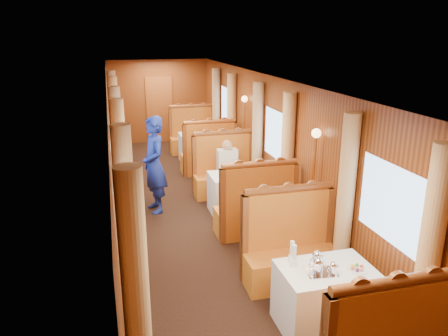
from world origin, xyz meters
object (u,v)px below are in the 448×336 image
object	(u,v)px
tea_tray	(321,272)
banquette_far_aft	(193,137)
fruit_plate	(357,269)
teapot_left	(318,268)
teapot_right	(333,270)
passenger	(227,163)
banquette_near_aft	(290,252)
banquette_far_fwd	(209,156)
banquette_mid_fwd	(255,211)
rose_vase_far	(199,127)
table_near	(325,298)
teapot_back	(317,260)
table_far	(200,148)
rose_vase_mid	(239,165)
table_mid	(238,193)
banquette_mid_aft	(224,175)
steward	(154,165)

from	to	relation	value
tea_tray	banquette_far_aft	bearing A→B (deg)	89.22
banquette_far_aft	fruit_plate	xyz separation A→B (m)	(0.30, -8.13, 0.35)
teapot_left	fruit_plate	distance (m)	0.46
teapot_right	passenger	world-z (taller)	passenger
banquette_near_aft	banquette_far_fwd	xyz separation A→B (m)	(0.00, 4.97, 0.00)
banquette_far_fwd	teapot_left	xyz separation A→B (m)	(-0.16, -6.06, 0.40)
banquette_mid_fwd	rose_vase_far	xyz separation A→B (m)	(-0.03, 4.52, 0.50)
table_near	teapot_back	bearing A→B (deg)	137.02
banquette_far_fwd	passenger	bearing A→B (deg)	-90.00
table_far	banquette_far_fwd	size ratio (longest dim) A/B	0.78
table_far	fruit_plate	world-z (taller)	fruit_plate
tea_tray	rose_vase_mid	size ratio (longest dim) A/B	0.94
table_mid	banquette_mid_aft	size ratio (longest dim) A/B	0.78
banquette_far_fwd	table_far	bearing A→B (deg)	90.00
banquette_mid_fwd	fruit_plate	world-z (taller)	banquette_mid_fwd
passenger	banquette_far_fwd	bearing A→B (deg)	90.00
tea_tray	rose_vase_far	world-z (taller)	rose_vase_far
banquette_far_fwd	steward	size ratio (longest dim) A/B	0.73
banquette_far_fwd	banquette_far_aft	world-z (taller)	same
passenger	table_near	bearing A→B (deg)	-90.00
banquette_far_aft	passenger	xyz separation A→B (m)	(-0.00, -3.74, 0.32)
table_mid	teapot_left	distance (m)	3.61
table_near	banquette_near_aft	bearing A→B (deg)	90.00
table_far	tea_tray	world-z (taller)	tea_tray
steward	passenger	size ratio (longest dim) A/B	2.41
banquette_far_fwd	fruit_plate	xyz separation A→B (m)	(0.30, -6.10, 0.35)
rose_vase_mid	rose_vase_far	world-z (taller)	same
banquette_near_aft	table_mid	world-z (taller)	banquette_near_aft
banquette_near_aft	fruit_plate	bearing A→B (deg)	-74.98
banquette_mid_aft	table_far	size ratio (longest dim) A/B	1.28
table_near	teapot_right	bearing A→B (deg)	-90.56
table_mid	teapot_right	xyz separation A→B (m)	(-0.00, -3.63, 0.43)
banquette_mid_aft	teapot_back	world-z (taller)	banquette_mid_aft
teapot_left	teapot_right	distance (m)	0.17
banquette_far_fwd	teapot_left	world-z (taller)	banquette_far_fwd
banquette_mid_aft	steward	size ratio (longest dim) A/B	0.73
table_near	banquette_mid_aft	world-z (taller)	banquette_mid_aft
rose_vase_mid	steward	world-z (taller)	steward
rose_vase_far	passenger	xyz separation A→B (m)	(0.03, -2.73, -0.19)
tea_tray	rose_vase_far	distance (m)	7.07
banquette_far_aft	teapot_left	xyz separation A→B (m)	(-0.16, -8.09, 0.40)
banquette_far_aft	rose_vase_far	distance (m)	1.13
banquette_mid_aft	steward	distance (m)	1.68
fruit_plate	rose_vase_mid	size ratio (longest dim) A/B	0.63
teapot_right	teapot_back	bearing A→B (deg)	102.45
fruit_plate	rose_vase_mid	xyz separation A→B (m)	(-0.29, 3.64, 0.16)
teapot_right	passenger	size ratio (longest dim) A/B	0.19
table_mid	fruit_plate	distance (m)	3.65
banquette_near_aft	banquette_far_fwd	distance (m)	4.97
table_near	banquette_near_aft	xyz separation A→B (m)	(0.00, 1.01, 0.05)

